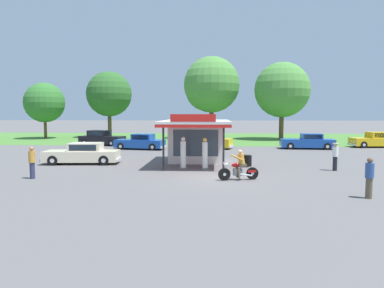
# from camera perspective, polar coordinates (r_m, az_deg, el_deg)

# --- Properties ---
(ground_plane) EXTENTS (300.00, 300.00, 0.00)m
(ground_plane) POSITION_cam_1_polar(r_m,az_deg,el_deg) (19.39, 4.12, -5.31)
(ground_plane) COLOR #5B5959
(grass_verge_strip) EXTENTS (120.00, 24.00, 0.01)m
(grass_verge_strip) POSITION_cam_1_polar(r_m,az_deg,el_deg) (49.20, 3.72, 0.94)
(grass_verge_strip) COLOR #477A33
(grass_verge_strip) RESTS_ON ground
(service_station_kiosk) EXTENTS (4.49, 7.00, 3.40)m
(service_station_kiosk) POSITION_cam_1_polar(r_m,az_deg,el_deg) (25.24, 0.75, 1.00)
(service_station_kiosk) COLOR silver
(service_station_kiosk) RESTS_ON ground
(gas_pump_nearside) EXTENTS (0.44, 0.44, 2.00)m
(gas_pump_nearside) POSITION_cam_1_polar(r_m,az_deg,el_deg) (21.93, -1.43, -1.68)
(gas_pump_nearside) COLOR slate
(gas_pump_nearside) RESTS_ON ground
(gas_pump_offside) EXTENTS (0.44, 0.44, 1.96)m
(gas_pump_offside) POSITION_cam_1_polar(r_m,az_deg,el_deg) (21.86, 2.08, -1.76)
(gas_pump_offside) COLOR slate
(gas_pump_offside) RESTS_ON ground
(motorcycle_with_rider) EXTENTS (2.12, 0.79, 1.58)m
(motorcycle_with_rider) POSITION_cam_1_polar(r_m,az_deg,el_deg) (18.57, 7.60, -3.76)
(motorcycle_with_rider) COLOR black
(motorcycle_with_rider) RESTS_ON ground
(featured_classic_sedan) EXTENTS (5.27, 2.14, 1.44)m
(featured_classic_sedan) POSITION_cam_1_polar(r_m,az_deg,el_deg) (25.42, -17.18, -1.56)
(featured_classic_sedan) COLOR beige
(featured_classic_sedan) RESTS_ON ground
(parked_car_back_row_centre_left) EXTENTS (5.32, 3.02, 1.61)m
(parked_car_back_row_centre_left) POSITION_cam_1_polar(r_m,az_deg,el_deg) (39.50, -14.32, 0.87)
(parked_car_back_row_centre_left) COLOR black
(parked_car_back_row_centre_left) RESTS_ON ground
(parked_car_back_row_far_right) EXTENTS (5.29, 2.27, 1.49)m
(parked_car_back_row_far_right) POSITION_cam_1_polar(r_m,az_deg,el_deg) (36.19, 18.11, 0.32)
(parked_car_back_row_far_right) COLOR #19479E
(parked_car_back_row_far_right) RESTS_ON ground
(parked_car_back_row_right) EXTENTS (5.67, 3.17, 1.55)m
(parked_car_back_row_right) POSITION_cam_1_polar(r_m,az_deg,el_deg) (34.90, 2.13, 0.48)
(parked_car_back_row_right) COLOR gold
(parked_car_back_row_right) RESTS_ON ground
(parked_car_second_row_spare) EXTENTS (5.03, 2.31, 1.55)m
(parked_car_second_row_spare) POSITION_cam_1_polar(r_m,az_deg,el_deg) (40.60, 27.41, 0.53)
(parked_car_second_row_spare) COLOR gold
(parked_car_second_row_spare) RESTS_ON ground
(parked_car_back_row_centre_right) EXTENTS (5.09, 2.63, 1.48)m
(parked_car_back_row_centre_right) POSITION_cam_1_polar(r_m,az_deg,el_deg) (34.34, -8.28, 0.27)
(parked_car_back_row_centre_right) COLOR #19479E
(parked_car_back_row_centre_right) RESTS_ON ground
(bystander_strolling_foreground) EXTENTS (0.34, 0.34, 1.68)m
(bystander_strolling_foreground) POSITION_cam_1_polar(r_m,az_deg,el_deg) (16.12, 26.61, -4.74)
(bystander_strolling_foreground) COLOR brown
(bystander_strolling_foreground) RESTS_ON ground
(bystander_admiring_sedan) EXTENTS (0.34, 0.34, 1.71)m
(bystander_admiring_sedan) POSITION_cam_1_polar(r_m,az_deg,el_deg) (20.55, -24.32, -2.62)
(bystander_admiring_sedan) COLOR #2D3351
(bystander_admiring_sedan) RESTS_ON ground
(bystander_leaning_by_kiosk) EXTENTS (0.37, 0.37, 1.69)m
(bystander_leaning_by_kiosk) POSITION_cam_1_polar(r_m,az_deg,el_deg) (23.01, 22.02, -1.76)
(bystander_leaning_by_kiosk) COLOR black
(bystander_leaning_by_kiosk) RESTS_ON ground
(tree_oak_far_right) EXTENTS (5.37, 5.37, 7.57)m
(tree_oak_far_right) POSITION_cam_1_polar(r_m,az_deg,el_deg) (52.35, -22.61, 6.15)
(tree_oak_far_right) COLOR brown
(tree_oak_far_right) RESTS_ON ground
(tree_oak_centre) EXTENTS (7.16, 7.16, 10.05)m
(tree_oak_centre) POSITION_cam_1_polar(r_m,az_deg,el_deg) (48.02, 14.21, 8.24)
(tree_oak_centre) COLOR brown
(tree_oak_centre) RESTS_ON ground
(tree_oak_left) EXTENTS (6.36, 6.36, 9.34)m
(tree_oak_left) POSITION_cam_1_polar(r_m,az_deg,el_deg) (51.92, -13.06, 7.71)
(tree_oak_left) COLOR brown
(tree_oak_left) RESTS_ON ground
(tree_oak_far_left) EXTENTS (7.53, 7.53, 11.06)m
(tree_oak_far_left) POSITION_cam_1_polar(r_m,az_deg,el_deg) (48.63, 2.91, 9.22)
(tree_oak_far_left) COLOR brown
(tree_oak_far_left) RESTS_ON ground
(spare_tire_stack) EXTENTS (0.60, 0.60, 0.72)m
(spare_tire_stack) POSITION_cam_1_polar(r_m,az_deg,el_deg) (23.50, 8.83, -2.66)
(spare_tire_stack) COLOR black
(spare_tire_stack) RESTS_ON ground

